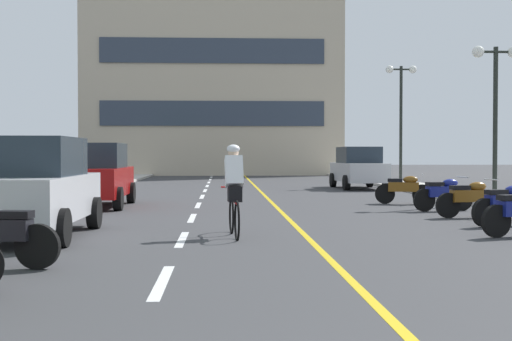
{
  "coord_description": "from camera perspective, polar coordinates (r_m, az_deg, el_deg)",
  "views": [
    {
      "loc": [
        -1.29,
        -2.07,
        1.52
      ],
      "look_at": [
        -0.29,
        17.97,
        1.02
      ],
      "focal_mm": 47.78,
      "sensor_mm": 36.0,
      "label": 1
    }
  ],
  "objects": [
    {
      "name": "motorcycle_4",
      "position": [
        15.22,
        20.22,
        -2.62
      ],
      "size": [
        1.65,
        0.78,
        0.92
      ],
      "color": "black",
      "rests_on": "ground"
    },
    {
      "name": "lane_dash_7",
      "position": [
        32.11,
        -4.11,
        -1.3
      ],
      "size": [
        0.14,
        2.2,
        0.01
      ],
      "primitive_type": "cube",
      "color": "silver",
      "rests_on": "ground"
    },
    {
      "name": "parked_car_far",
      "position": [
        29.96,
        8.58,
        0.24
      ],
      "size": [
        2.04,
        4.26,
        1.82
      ],
      "color": "black",
      "rests_on": "ground"
    },
    {
      "name": "motorcycle_5",
      "position": [
        16.94,
        17.49,
        -2.19
      ],
      "size": [
        1.7,
        0.6,
        0.92
      ],
      "color": "black",
      "rests_on": "ground"
    },
    {
      "name": "lane_dash_8",
      "position": [
        36.11,
        -3.97,
        -1.0
      ],
      "size": [
        0.14,
        2.2,
        0.01
      ],
      "primitive_type": "cube",
      "color": "silver",
      "rests_on": "ground"
    },
    {
      "name": "lane_dash_9",
      "position": [
        40.1,
        -3.85,
        -0.76
      ],
      "size": [
        0.14,
        2.2,
        0.01
      ],
      "primitive_type": "cube",
      "color": "silver",
      "rests_on": "ground"
    },
    {
      "name": "lane_dash_1",
      "position": [
        8.24,
        -7.86,
        -9.19
      ],
      "size": [
        0.14,
        2.2,
        0.01
      ],
      "primitive_type": "cube",
      "color": "silver",
      "rests_on": "ground"
    },
    {
      "name": "motorcycle_6",
      "position": [
        18.69,
        15.44,
        -1.85
      ],
      "size": [
        1.69,
        0.62,
        0.92
      ],
      "color": "black",
      "rests_on": "ground"
    },
    {
      "name": "lane_dash_2",
      "position": [
        12.19,
        -6.21,
        -5.74
      ],
      "size": [
        0.14,
        2.2,
        0.01
      ],
      "primitive_type": "cube",
      "color": "silver",
      "rests_on": "ground"
    },
    {
      "name": "lane_dash_4",
      "position": [
        20.14,
        -4.87,
        -2.91
      ],
      "size": [
        0.14,
        2.2,
        0.01
      ],
      "primitive_type": "cube",
      "color": "silver",
      "rests_on": "ground"
    },
    {
      "name": "lane_dash_6",
      "position": [
        28.12,
        -4.29,
        -1.68
      ],
      "size": [
        0.14,
        2.2,
        0.01
      ],
      "primitive_type": "cube",
      "color": "silver",
      "rests_on": "ground"
    },
    {
      "name": "lane_dash_3",
      "position": [
        16.16,
        -5.37,
        -3.98
      ],
      "size": [
        0.14,
        2.2,
        0.01
      ],
      "primitive_type": "cube",
      "color": "silver",
      "rests_on": "ground"
    },
    {
      "name": "curb_left",
      "position": [
        26.77,
        -15.6,
        -1.77
      ],
      "size": [
        2.4,
        72.0,
        0.12
      ],
      "primitive_type": "cube",
      "color": "#B7B2A8",
      "rests_on": "ground"
    },
    {
      "name": "motorcycle_7",
      "position": [
        20.99,
        12.29,
        -1.48
      ],
      "size": [
        1.66,
        0.72,
        0.92
      ],
      "color": "black",
      "rests_on": "ground"
    },
    {
      "name": "parked_car_near",
      "position": [
        13.01,
        -18.24,
        -1.32
      ],
      "size": [
        1.93,
        4.21,
        1.82
      ],
      "color": "black",
      "rests_on": "ground"
    },
    {
      "name": "lane_dash_10",
      "position": [
        44.1,
        -3.76,
        -0.56
      ],
      "size": [
        0.14,
        2.2,
        0.01
      ],
      "primitive_type": "cube",
      "color": "silver",
      "rests_on": "ground"
    },
    {
      "name": "office_building",
      "position": [
        51.07,
        -3.59,
        7.76
      ],
      "size": [
        18.37,
        7.48,
        14.35
      ],
      "color": "#BCAD93",
      "rests_on": "ground"
    },
    {
      "name": "lane_dash_5",
      "position": [
        24.13,
        -4.53,
        -2.2
      ],
      "size": [
        0.14,
        2.2,
        0.01
      ],
      "primitive_type": "cube",
      "color": "silver",
      "rests_on": "ground"
    },
    {
      "name": "ground_plane",
      "position": [
        23.16,
        0.35,
        -2.35
      ],
      "size": [
        140.0,
        140.0,
        0.0
      ],
      "primitive_type": "plane",
      "color": "#38383A"
    },
    {
      "name": "lane_dash_11",
      "position": [
        48.1,
        -3.68,
        -0.4
      ],
      "size": [
        0.14,
        2.2,
        0.01
      ],
      "primitive_type": "cube",
      "color": "silver",
      "rests_on": "ground"
    },
    {
      "name": "street_lamp_far",
      "position": [
        32.64,
        12.05,
        5.94
      ],
      "size": [
        1.46,
        0.36,
        5.52
      ],
      "color": "black",
      "rests_on": "curb_right"
    },
    {
      "name": "street_lamp_mid",
      "position": [
        22.15,
        19.42,
        6.69
      ],
      "size": [
        1.46,
        0.36,
        4.69
      ],
      "color": "black",
      "rests_on": "curb_right"
    },
    {
      "name": "cyclist_rider",
      "position": [
        12.46,
        -1.85,
        -1.49
      ],
      "size": [
        0.42,
        1.77,
        1.71
      ],
      "color": "black",
      "rests_on": "ground"
    },
    {
      "name": "curb_right",
      "position": [
        27.45,
        15.18,
        -1.69
      ],
      "size": [
        2.4,
        72.0,
        0.12
      ],
      "primitive_type": "cube",
      "color": "#B7B2A8",
      "rests_on": "ground"
    },
    {
      "name": "centre_line_yellow",
      "position": [
        26.16,
        0.53,
        -1.91
      ],
      "size": [
        0.12,
        66.0,
        0.01
      ],
      "primitive_type": "cube",
      "color": "gold",
      "rests_on": "ground"
    },
    {
      "name": "parked_car_mid",
      "position": [
        20.01,
        -13.32,
        -0.35
      ],
      "size": [
        1.96,
        4.22,
        1.82
      ],
      "color": "black",
      "rests_on": "ground"
    }
  ]
}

